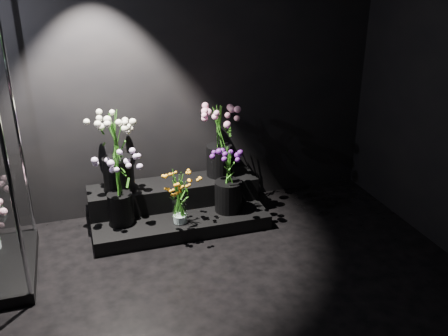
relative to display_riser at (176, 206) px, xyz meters
name	(u,v)px	position (x,y,z in m)	size (l,w,h in m)	color
floor	(246,332)	(0.11, -1.68, -0.15)	(4.00, 4.00, 0.00)	black
wall_back	(175,69)	(0.11, 0.32, 1.25)	(4.00, 4.00, 0.00)	black
display_riser	(176,206)	(0.00, 0.00, 0.00)	(1.62, 0.72, 0.36)	black
bouquet_orange_bells	(179,196)	(-0.03, -0.29, 0.25)	(0.37, 0.37, 0.51)	white
bouquet_lilac	(119,185)	(-0.54, -0.15, 0.37)	(0.35, 0.35, 0.66)	black
bouquet_purple	(228,177)	(0.46, -0.19, 0.33)	(0.32, 0.32, 0.64)	black
bouquet_cream_roses	(116,148)	(-0.51, 0.07, 0.63)	(0.45, 0.45, 0.75)	black
bouquet_pink_roses	(219,136)	(0.47, 0.14, 0.62)	(0.43, 0.43, 0.71)	black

